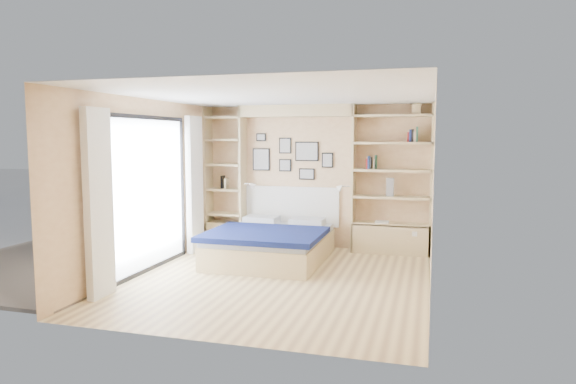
# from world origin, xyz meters

# --- Properties ---
(ground) EXTENTS (4.50, 4.50, 0.00)m
(ground) POSITION_xyz_m (0.00, 0.00, 0.00)
(ground) COLOR #E1C688
(ground) RESTS_ON ground
(room_shell) EXTENTS (4.50, 4.50, 4.50)m
(room_shell) POSITION_xyz_m (-0.39, 1.52, 1.08)
(room_shell) COLOR #DEB889
(room_shell) RESTS_ON ground
(bed) EXTENTS (1.75, 2.25, 1.07)m
(bed) POSITION_xyz_m (-0.44, 1.07, 0.28)
(bed) COLOR beige
(bed) RESTS_ON ground
(photo_gallery) EXTENTS (1.48, 0.02, 0.82)m
(photo_gallery) POSITION_xyz_m (-0.45, 2.22, 1.60)
(photo_gallery) COLOR black
(photo_gallery) RESTS_ON ground
(reading_lamps) EXTENTS (1.92, 0.12, 0.15)m
(reading_lamps) POSITION_xyz_m (-0.30, 2.00, 1.10)
(reading_lamps) COLOR silver
(reading_lamps) RESTS_ON ground
(shelf_decor) EXTENTS (3.52, 0.23, 2.03)m
(shelf_decor) POSITION_xyz_m (1.07, 2.07, 1.68)
(shelf_decor) COLOR #A51E1E
(shelf_decor) RESTS_ON ground
(deck) EXTENTS (3.20, 4.00, 0.05)m
(deck) POSITION_xyz_m (-3.60, 0.00, 0.00)
(deck) COLOR #67594C
(deck) RESTS_ON ground
(deck_chair) EXTENTS (0.50, 0.82, 0.82)m
(deck_chair) POSITION_xyz_m (-3.82, 0.76, 0.39)
(deck_chair) COLOR tan
(deck_chair) RESTS_ON ground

